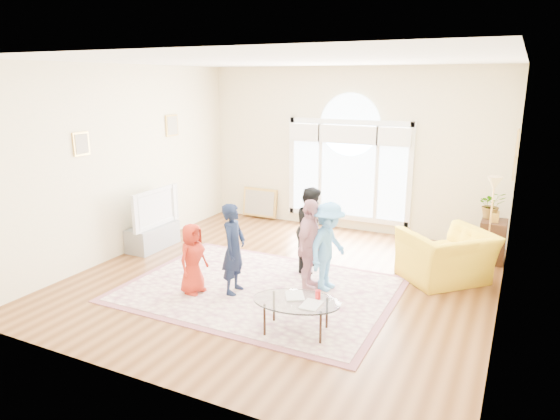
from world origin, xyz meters
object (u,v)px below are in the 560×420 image
at_px(area_rug, 259,289).
at_px(coffee_table, 296,302).
at_px(armchair, 446,256).
at_px(tv_console, 153,236).
at_px(television, 151,207).

height_order(area_rug, coffee_table, coffee_table).
bearing_deg(armchair, coffee_table, 15.83).
xyz_separation_m(coffee_table, armchair, (1.35, 2.45, -0.01)).
distance_m(coffee_table, armchair, 2.80).
xyz_separation_m(area_rug, tv_console, (-2.62, 0.80, 0.20)).
distance_m(tv_console, television, 0.55).
bearing_deg(television, coffee_table, -25.42).
relative_size(area_rug, coffee_table, 3.12).
xyz_separation_m(area_rug, coffee_table, (1.00, -0.91, 0.39)).
bearing_deg(tv_console, armchair, 8.43).
height_order(area_rug, tv_console, tv_console).
height_order(coffee_table, armchair, armchair).
height_order(television, armchair, television).
relative_size(tv_console, coffee_table, 0.87).
xyz_separation_m(area_rug, television, (-2.61, 0.80, 0.75)).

